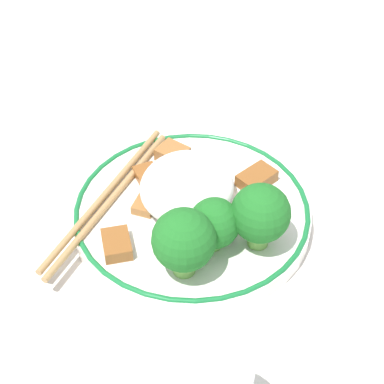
{
  "coord_description": "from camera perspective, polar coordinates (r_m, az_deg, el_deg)",
  "views": [
    {
      "loc": [
        -0.41,
        -0.07,
        0.43
      ],
      "look_at": [
        0.0,
        0.0,
        0.04
      ],
      "focal_mm": 60.0,
      "sensor_mm": 36.0,
      "label": 1
    }
  ],
  "objects": [
    {
      "name": "ground_plane",
      "position": [
        0.6,
        0.0,
        -2.57
      ],
      "size": [
        3.0,
        3.0,
        0.0
      ],
      "primitive_type": "plane",
      "color": "silver"
    },
    {
      "name": "plate",
      "position": [
        0.59,
        0.0,
        -1.87
      ],
      "size": [
        0.22,
        0.22,
        0.02
      ],
      "color": "white",
      "rests_on": "ground_plane"
    },
    {
      "name": "rice_mound",
      "position": [
        0.58,
        -0.46,
        0.48
      ],
      "size": [
        0.09,
        0.08,
        0.04
      ],
      "color": "white",
      "rests_on": "plate"
    },
    {
      "name": "broccoli_back_left",
      "position": [
        0.51,
        -0.74,
        -4.36
      ],
      "size": [
        0.05,
        0.05,
        0.06
      ],
      "color": "#72AD4C",
      "rests_on": "plate"
    },
    {
      "name": "broccoli_back_center",
      "position": [
        0.53,
        2.0,
        -2.82
      ],
      "size": [
        0.04,
        0.04,
        0.05
      ],
      "color": "#72AD4C",
      "rests_on": "plate"
    },
    {
      "name": "broccoli_back_right",
      "position": [
        0.53,
        6.11,
        -1.98
      ],
      "size": [
        0.05,
        0.05,
        0.06
      ],
      "color": "#72AD4C",
      "rests_on": "plate"
    },
    {
      "name": "meat_near_front",
      "position": [
        0.61,
        -4.0,
        1.51
      ],
      "size": [
        0.03,
        0.03,
        0.01
      ],
      "color": "brown",
      "rests_on": "plate"
    },
    {
      "name": "meat_near_left",
      "position": [
        0.59,
        -3.98,
        -0.89
      ],
      "size": [
        0.04,
        0.02,
        0.01
      ],
      "color": "#9E6633",
      "rests_on": "plate"
    },
    {
      "name": "meat_near_right",
      "position": [
        0.61,
        0.79,
        1.46
      ],
      "size": [
        0.04,
        0.04,
        0.01
      ],
      "color": "#995B28",
      "rests_on": "plate"
    },
    {
      "name": "meat_near_back",
      "position": [
        0.63,
        -1.74,
        3.4
      ],
      "size": [
        0.03,
        0.04,
        0.01
      ],
      "color": "#9E6633",
      "rests_on": "plate"
    },
    {
      "name": "meat_on_rice_edge",
      "position": [
        0.61,
        5.76,
        1.22
      ],
      "size": [
        0.04,
        0.04,
        0.01
      ],
      "color": "brown",
      "rests_on": "plate"
    },
    {
      "name": "meat_mid_left",
      "position": [
        0.55,
        -6.71,
        -4.65
      ],
      "size": [
        0.04,
        0.03,
        0.01
      ],
      "color": "brown",
      "rests_on": "plate"
    },
    {
      "name": "chopsticks",
      "position": [
        0.59,
        -7.59,
        -0.67
      ],
      "size": [
        0.2,
        0.07,
        0.01
      ],
      "color": "#AD8451",
      "rests_on": "plate"
    }
  ]
}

